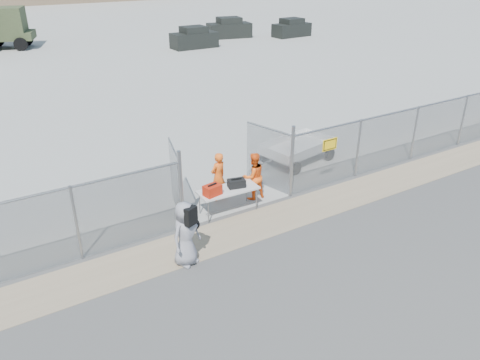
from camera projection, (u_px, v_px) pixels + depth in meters
ground at (276, 240)px, 13.46m from camera, size 160.00×160.00×0.00m
tarmac_inside at (27, 38)px, 45.69m from camera, size 160.00×80.00×0.01m
dirt_strip at (257, 224)px, 14.23m from camera, size 44.00×1.60×0.01m
chain_link_fence at (240, 180)px, 14.52m from camera, size 40.00×0.20×2.20m
folding_table at (228, 201)px, 14.77m from camera, size 1.94×0.87×0.81m
orange_bag at (212, 190)px, 14.17m from camera, size 0.57×0.44×0.33m
black_duffel at (236, 183)px, 14.66m from camera, size 0.60×0.43×0.26m
security_worker_left at (218, 177)px, 15.33m from camera, size 0.70×0.55×1.68m
security_worker_right at (253, 176)px, 15.44m from camera, size 0.81×0.63×1.63m
visitor at (186, 234)px, 12.08m from camera, size 1.04×0.86×1.82m
utility_trailer at (298, 150)px, 18.42m from camera, size 3.98×2.55×0.89m
parked_vehicle_near at (194, 38)px, 40.51m from camera, size 3.97×1.84×1.78m
parked_vehicle_mid at (229, 28)px, 45.51m from camera, size 4.44×2.65×1.88m
parked_vehicle_far at (292, 28)px, 46.14m from camera, size 3.90×1.95×1.72m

